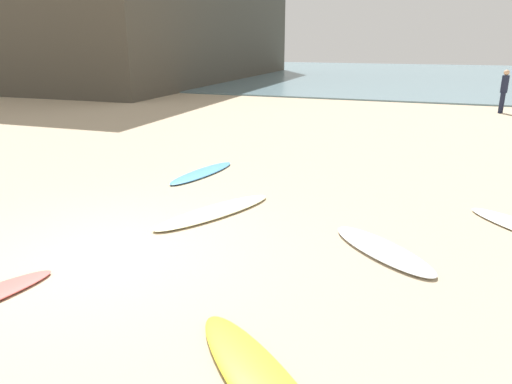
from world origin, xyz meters
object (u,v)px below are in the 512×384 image
surfboard_1 (215,211)px  surfboard_3 (202,173)px  beachgoer_near (504,89)px  surfboard_2 (382,250)px

surfboard_1 → surfboard_3: 2.60m
beachgoer_near → surfboard_2: bearing=-168.4°
surfboard_1 → beachgoer_near: size_ratio=1.42×
surfboard_3 → beachgoer_near: bearing=-110.2°
surfboard_2 → surfboard_3: (-4.29, 2.81, -0.01)m
surfboard_3 → surfboard_2: bearing=157.0°
surfboard_2 → beachgoer_near: size_ratio=1.08×
surfboard_3 → beachgoer_near: size_ratio=1.24×
surfboard_1 → beachgoer_near: bearing=92.8°
surfboard_1 → surfboard_2: bearing=13.8°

